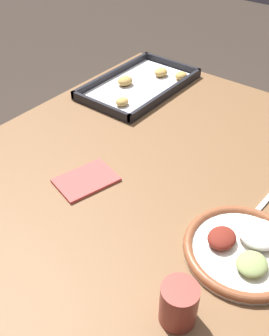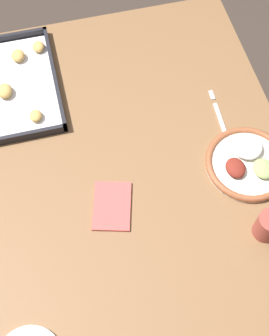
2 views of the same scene
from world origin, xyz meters
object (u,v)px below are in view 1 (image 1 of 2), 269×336
Objects in this scene: fork at (265,202)px; drinking_cup at (179,304)px; dinner_plate at (244,248)px; baking_tray at (140,85)px; napkin at (86,180)px.

drinking_cup reaches higher than fork.
dinner_plate is 0.59× the size of baking_tray.
baking_tray is (0.28, 0.59, 0.01)m from fork.
fork is 0.38m from drinking_cup.
drinking_cup is (-0.37, 0.00, 0.04)m from fork.
drinking_cup is at bearing -138.30° from baking_tray.
drinking_cup is (-0.66, -0.58, 0.03)m from baking_tray.
drinking_cup is at bearing -177.66° from fork.
dinner_plate is 0.41m from napkin.
drinking_cup is 0.51× the size of napkin.
dinner_plate is at bearing -84.91° from napkin.
baking_tray is 0.88m from drinking_cup.
baking_tray is at bearing 53.76° from dinner_plate.
dinner_plate is at bearing -7.52° from drinking_cup.
drinking_cup is 0.42m from napkin.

